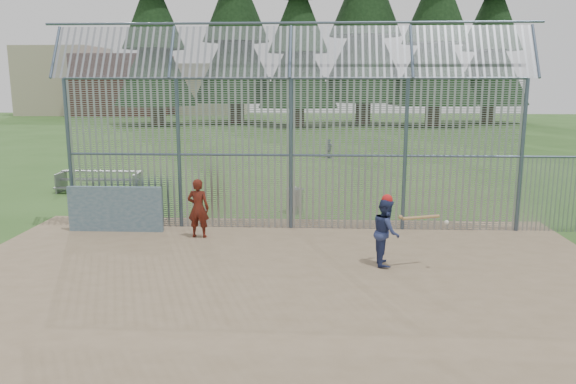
# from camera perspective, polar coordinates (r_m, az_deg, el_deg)

# --- Properties ---
(ground) EXTENTS (120.00, 120.00, 0.00)m
(ground) POSITION_cam_1_polar(r_m,az_deg,el_deg) (11.92, -0.50, -8.01)
(ground) COLOR #2D511E
(ground) RESTS_ON ground
(dirt_infield) EXTENTS (14.00, 10.00, 0.02)m
(dirt_infield) POSITION_cam_1_polar(r_m,az_deg,el_deg) (11.44, -0.65, -8.79)
(dirt_infield) COLOR #756047
(dirt_infield) RESTS_ON ground
(dugout_wall) EXTENTS (2.50, 0.12, 1.20)m
(dugout_wall) POSITION_cam_1_polar(r_m,az_deg,el_deg) (15.44, -17.13, -1.66)
(dugout_wall) COLOR #38566B
(dugout_wall) RESTS_ON dirt_infield
(batter) EXTENTS (0.55, 0.71, 1.45)m
(batter) POSITION_cam_1_polar(r_m,az_deg,el_deg) (12.24, 9.93, -4.01)
(batter) COLOR navy
(batter) RESTS_ON dirt_infield
(onlooker) EXTENTS (0.57, 0.39, 1.51)m
(onlooker) POSITION_cam_1_polar(r_m,az_deg,el_deg) (14.35, -9.10, -1.63)
(onlooker) COLOR maroon
(onlooker) RESTS_ON dirt_infield
(bg_kid_seated) EXTENTS (0.60, 0.58, 1.00)m
(bg_kid_seated) POSITION_cam_1_polar(r_m,az_deg,el_deg) (29.32, 4.21, 4.43)
(bg_kid_seated) COLOR slate
(bg_kid_seated) RESTS_ON ground
(batting_gear) EXTENTS (1.36, 0.49, 0.56)m
(batting_gear) POSITION_cam_1_polar(r_m,az_deg,el_deg) (12.07, 11.03, -1.30)
(batting_gear) COLOR red
(batting_gear) RESTS_ON ground
(trash_can) EXTENTS (0.56, 0.56, 0.82)m
(trash_can) POSITION_cam_1_polar(r_m,az_deg,el_deg) (16.97, 0.70, -0.86)
(trash_can) COLOR gray
(trash_can) RESTS_ON ground
(bleacher) EXTENTS (3.00, 0.95, 0.72)m
(bleacher) POSITION_cam_1_polar(r_m,az_deg,el_deg) (21.28, -18.64, 1.08)
(bleacher) COLOR slate
(bleacher) RESTS_ON ground
(backstop_fence) EXTENTS (20.09, 0.81, 5.30)m
(backstop_fence) POSITION_cam_1_polar(r_m,az_deg,el_deg) (14.79, 7.33, 5.04)
(backstop_fence) COLOR #47566B
(backstop_fence) RESTS_ON ground
(conifer_row) EXTENTS (38.48, 12.26, 20.20)m
(conifer_row) POSITION_cam_1_polar(r_m,az_deg,el_deg) (53.21, 4.48, 18.58)
(conifer_row) COLOR #332319
(conifer_row) RESTS_ON ground
(distant_buildings) EXTENTS (26.50, 10.50, 8.00)m
(distant_buildings) POSITION_cam_1_polar(r_m,az_deg,el_deg) (71.81, -16.76, 10.43)
(distant_buildings) COLOR brown
(distant_buildings) RESTS_ON ground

